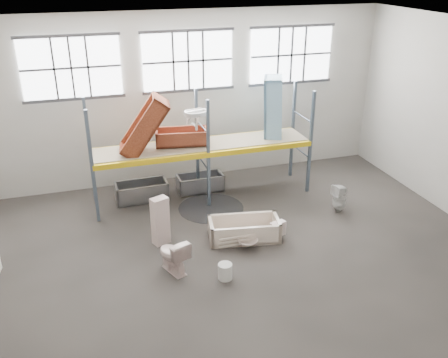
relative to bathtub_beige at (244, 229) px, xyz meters
name	(u,v)px	position (x,y,z in m)	size (l,w,h in m)	color
floor	(244,263)	(-0.34, -0.95, -0.30)	(12.00, 10.00, 0.10)	#4E4743
ceiling	(248,31)	(-0.34, -0.95, 4.80)	(12.00, 10.00, 0.10)	silver
wall_back	(188,98)	(-0.34, 4.10, 2.25)	(12.00, 0.10, 5.00)	#B2AFA4
wall_front	(392,316)	(-0.34, -6.00, 2.25)	(12.00, 0.10, 5.00)	#B5B1A7
window_left	(71,68)	(-3.54, 3.99, 3.35)	(2.60, 0.04, 1.60)	white
window_mid	(188,61)	(-0.34, 3.99, 3.35)	(2.60, 0.04, 1.60)	white
window_right	(291,55)	(2.86, 3.99, 3.35)	(2.60, 0.04, 1.60)	white
rack_upright_la	(93,168)	(-3.34, 1.95, 1.25)	(0.08, 0.08, 3.00)	slate
rack_upright_lb	(90,151)	(-3.34, 3.15, 1.25)	(0.08, 0.08, 3.00)	slate
rack_upright_ma	(208,155)	(-0.34, 1.95, 1.25)	(0.08, 0.08, 3.00)	slate
rack_upright_mb	(197,140)	(-0.34, 3.15, 1.25)	(0.08, 0.08, 3.00)	slate
rack_upright_ra	(310,143)	(2.66, 1.95, 1.25)	(0.08, 0.08, 3.00)	slate
rack_upright_rb	(293,130)	(2.66, 3.15, 1.25)	(0.08, 0.08, 3.00)	slate
rack_beam_front	(208,155)	(-0.34, 1.95, 1.25)	(6.00, 0.10, 0.14)	yellow
rack_beam_back	(197,140)	(-0.34, 3.15, 1.25)	(6.00, 0.10, 0.14)	yellow
shelf_deck	(202,144)	(-0.34, 2.55, 1.33)	(5.90, 1.10, 0.03)	gray
wet_patch	(211,208)	(-0.34, 1.75, -0.25)	(1.80, 1.80, 0.00)	black
bathtub_beige	(244,229)	(0.00, 0.00, 0.00)	(1.71, 0.80, 0.50)	beige
cistern_spare	(278,229)	(0.77, -0.27, 0.03)	(0.38, 0.18, 0.36)	beige
sink_in_tub	(248,243)	(-0.08, -0.48, -0.09)	(0.49, 0.49, 0.17)	beige
toilet_beige	(173,255)	(-1.93, -0.84, 0.16)	(0.46, 0.80, 0.82)	silver
cistern_tall	(160,221)	(-1.97, 0.39, 0.35)	(0.39, 0.25, 1.20)	beige
toilet_white	(339,198)	(2.91, 0.55, 0.14)	(0.35, 0.36, 0.79)	white
steel_tub_left	(142,191)	(-2.07, 2.83, 0.01)	(1.44, 0.67, 0.53)	#9C9FA4
steel_tub_right	(200,183)	(-0.33, 2.95, -0.01)	(1.33, 0.62, 0.49)	#ADAFB5
rust_tub_flat	(182,137)	(-0.88, 2.70, 1.57)	(1.43, 0.67, 0.40)	#973F2A
rust_tub_tilted	(144,127)	(-1.92, 2.42, 2.04)	(1.71, 0.80, 0.48)	brown
sink_on_shelf	(196,129)	(-0.54, 2.40, 1.84)	(0.63, 0.48, 0.56)	silver
blue_tub_upright	(273,108)	(1.77, 2.67, 2.14)	(1.77, 0.83, 0.50)	#84B6D7
bucket	(225,271)	(-0.94, -1.44, -0.07)	(0.31, 0.31, 0.36)	silver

